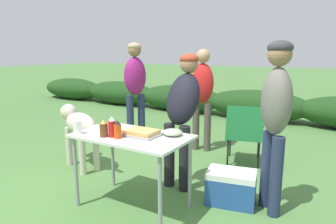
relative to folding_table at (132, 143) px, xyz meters
The scene contains 17 objects.
ground_plane 0.66m from the folding_table, ahead, with size 60.00×60.00×0.00m, color #4C7A3D.
shrub_hedge 4.63m from the folding_table, 90.00° to the left, with size 14.40×0.90×0.67m.
folding_table is the anchor object (origin of this frame).
food_tray 0.14m from the folding_table, 18.28° to the left, with size 0.34×0.25×0.06m.
plate_stack 0.41m from the folding_table, behind, with size 0.25×0.25×0.02m, color white.
mixing_bowl 0.41m from the folding_table, 28.08° to the left, with size 0.18×0.18×0.06m, color #ADBC99.
paper_cup_stack 0.54m from the folding_table, 153.12° to the right, with size 0.08×0.08×0.13m, color white.
hot_sauce_bottle 0.22m from the folding_table, 104.05° to the right, with size 0.07×0.07×0.17m.
beer_bottle 0.30m from the folding_table, 136.30° to the right, with size 0.08×0.08×0.16m.
ketchup_bottle 0.25m from the folding_table, 129.10° to the right, with size 0.07×0.07×0.20m.
standing_person_with_beanie 0.76m from the folding_table, 75.91° to the left, with size 0.44×0.52×1.50m.
standing_person_in_gray_fleece 1.38m from the folding_table, 27.90° to the left, with size 0.42×0.44×1.62m.
standing_person_in_navy_coat 2.38m from the folding_table, 126.06° to the left, with size 0.43×0.48×1.67m.
standing_person_in_dark_puffer 1.99m from the folding_table, 94.71° to the left, with size 0.37×0.29×1.56m.
dog 1.36m from the folding_table, 158.41° to the left, with size 1.00×0.49×0.81m.
camp_chair_green_behind_table 1.79m from the folding_table, 70.53° to the left, with size 0.60×0.69×0.83m.
cooler_box 1.10m from the folding_table, 35.19° to the left, with size 0.53×0.41×0.34m.
Camera 1 is at (1.71, -2.18, 1.51)m, focal length 32.00 mm.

